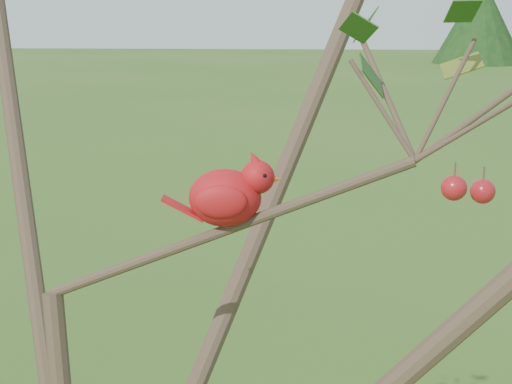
# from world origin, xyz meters

# --- Properties ---
(crabapple_tree) EXTENTS (2.35, 2.05, 2.95)m
(crabapple_tree) POSITION_xyz_m (0.03, -0.02, 2.12)
(crabapple_tree) COLOR #3B2A1F
(crabapple_tree) RESTS_ON ground
(cardinal) EXTENTS (0.20, 0.10, 0.14)m
(cardinal) POSITION_xyz_m (0.26, 0.08, 2.14)
(cardinal) COLOR red
(cardinal) RESTS_ON ground
(distant_trees) EXTENTS (43.18, 17.25, 3.39)m
(distant_trees) POSITION_xyz_m (-0.57, 24.33, 1.48)
(distant_trees) COLOR #3B2A1F
(distant_trees) RESTS_ON ground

